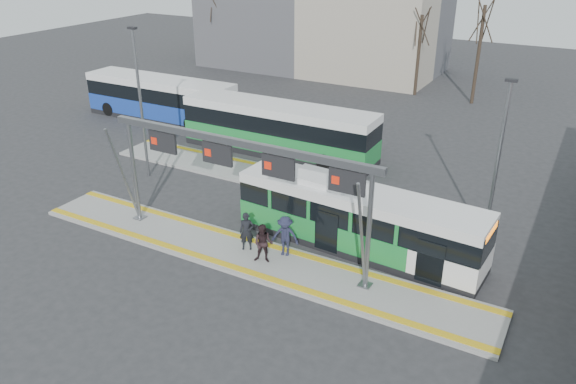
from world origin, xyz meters
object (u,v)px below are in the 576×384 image
Objects in this scene: passenger_c at (285,236)px; hero_bus at (358,220)px; passenger_a at (247,231)px; passenger_b at (263,244)px; gantry at (239,164)px.

hero_bus is at bearing 29.20° from passenger_c.
passenger_a is (-4.12, -2.74, -0.40)m from hero_bus.
hero_bus is 6.49× the size of passenger_a.
hero_bus is 6.52× the size of passenger_b.
passenger_c is at bearing 42.31° from passenger_b.
hero_bus is at bearing 29.74° from passenger_b.
hero_bus is 3.36m from passenger_c.
passenger_b is at bearing -54.94° from passenger_a.
passenger_c reaches higher than passenger_b.
hero_bus is at bearing 34.26° from gantry.
passenger_c is (-2.39, -2.34, -0.35)m from hero_bus.
passenger_c is (0.52, 0.94, 0.05)m from passenger_b.
passenger_a is at bearing 136.89° from passenger_b.
gantry is at bearing -142.07° from hero_bus.
gantry is 6.98× the size of passenger_c.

